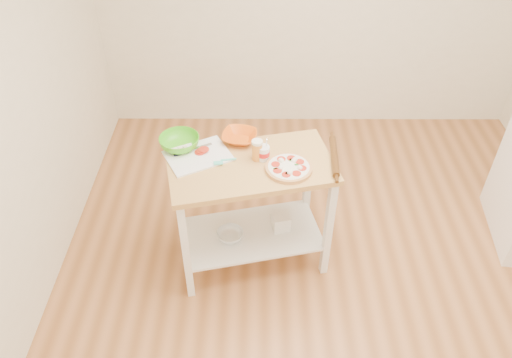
{
  "coord_description": "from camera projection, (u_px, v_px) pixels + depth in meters",
  "views": [
    {
      "loc": [
        -0.54,
        -2.16,
        2.9
      ],
      "look_at": [
        -0.55,
        0.29,
        0.83
      ],
      "focal_mm": 35.0,
      "sensor_mm": 36.0,
      "label": 1
    }
  ],
  "objects": [
    {
      "name": "knife",
      "position": [
        188.0,
        151.0,
        3.29
      ],
      "size": [
        0.25,
        0.15,
        0.01
      ],
      "rotation": [
        0.0,
        0.0,
        0.46
      ],
      "color": "silver",
      "rests_on": "cutting_board"
    },
    {
      "name": "rolling_pin",
      "position": [
        334.0,
        156.0,
        3.23
      ],
      "size": [
        0.07,
        0.4,
        0.05
      ],
      "primitive_type": "cylinder",
      "rotation": [
        1.57,
        0.0,
        -0.05
      ],
      "color": "#543113",
      "rests_on": "prep_island"
    },
    {
      "name": "shelf_bin",
      "position": [
        281.0,
        221.0,
        3.63
      ],
      "size": [
        0.15,
        0.15,
        0.12
      ],
      "primitive_type": "cube",
      "rotation": [
        0.0,
        0.0,
        0.22
      ],
      "color": "white",
      "rests_on": "prep_island"
    },
    {
      "name": "cutting_board",
      "position": [
        197.0,
        155.0,
        3.27
      ],
      "size": [
        0.49,
        0.45,
        0.04
      ],
      "rotation": [
        0.0,
        0.0,
        0.48
      ],
      "color": "white",
      "rests_on": "prep_island"
    },
    {
      "name": "spatula",
      "position": [
        224.0,
        161.0,
        3.21
      ],
      "size": [
        0.15,
        0.07,
        0.01
      ],
      "rotation": [
        0.0,
        0.0,
        0.15
      ],
      "color": "#4CD7BA",
      "rests_on": "cutting_board"
    },
    {
      "name": "prep_island",
      "position": [
        251.0,
        194.0,
        3.38
      ],
      "size": [
        1.16,
        0.8,
        0.9
      ],
      "rotation": [
        0.0,
        0.0,
        0.22
      ],
      "color": "tan",
      "rests_on": "ground"
    },
    {
      "name": "green_bowl",
      "position": [
        180.0,
        142.0,
        3.32
      ],
      "size": [
        0.29,
        0.29,
        0.08
      ],
      "primitive_type": "imported",
      "rotation": [
        0.0,
        0.0,
        0.1
      ],
      "color": "#4BC01C",
      "rests_on": "prep_island"
    },
    {
      "name": "pizza",
      "position": [
        289.0,
        167.0,
        3.16
      ],
      "size": [
        0.3,
        0.3,
        0.05
      ],
      "rotation": [
        0.0,
        0.0,
        0.3
      ],
      "color": "tan",
      "rests_on": "prep_island"
    },
    {
      "name": "orange_bowl",
      "position": [
        240.0,
        137.0,
        3.39
      ],
      "size": [
        0.28,
        0.28,
        0.06
      ],
      "primitive_type": "imported",
      "rotation": [
        0.0,
        0.0,
        -0.2
      ],
      "color": "#DA5910",
      "rests_on": "prep_island"
    },
    {
      "name": "shelf_glass_bowl",
      "position": [
        230.0,
        235.0,
        3.57
      ],
      "size": [
        0.19,
        0.19,
        0.06
      ],
      "primitive_type": "imported",
      "rotation": [
        0.0,
        0.0,
        0.01
      ],
      "color": "silver",
      "rests_on": "prep_island"
    },
    {
      "name": "room_shell",
      "position": [
        359.0,
        140.0,
        2.65
      ],
      "size": [
        4.04,
        4.54,
        2.74
      ],
      "color": "#B77643",
      "rests_on": "ground"
    },
    {
      "name": "yogurt_tub",
      "position": [
        263.0,
        153.0,
        3.22
      ],
      "size": [
        0.08,
        0.08,
        0.17
      ],
      "color": "white",
      "rests_on": "prep_island"
    },
    {
      "name": "beer_pint",
      "position": [
        257.0,
        150.0,
        3.2
      ],
      "size": [
        0.07,
        0.07,
        0.14
      ],
      "color": "orange",
      "rests_on": "prep_island"
    }
  ]
}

